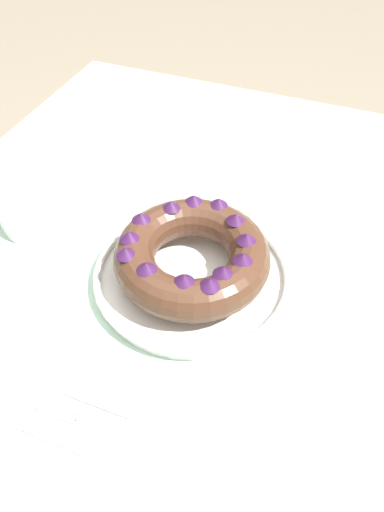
% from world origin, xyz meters
% --- Properties ---
extents(ground_plane, '(8.00, 8.00, 0.00)m').
position_xyz_m(ground_plane, '(0.00, 0.00, 0.00)').
color(ground_plane, gray).
extents(dining_table, '(1.39, 1.16, 0.74)m').
position_xyz_m(dining_table, '(0.00, 0.00, 0.66)').
color(dining_table, silver).
rests_on(dining_table, ground_plane).
extents(serving_dish, '(0.32, 0.32, 0.03)m').
position_xyz_m(serving_dish, '(0.03, 0.02, 0.75)').
color(serving_dish, white).
rests_on(serving_dish, dining_table).
extents(bundt_cake, '(0.25, 0.25, 0.08)m').
position_xyz_m(bundt_cake, '(0.03, 0.02, 0.80)').
color(bundt_cake, '#4C2D1E').
rests_on(bundt_cake, serving_dish).
extents(fork, '(0.02, 0.20, 0.01)m').
position_xyz_m(fork, '(-0.25, 0.05, 0.74)').
color(fork, white).
rests_on(fork, dining_table).
extents(serving_knife, '(0.02, 0.21, 0.01)m').
position_xyz_m(serving_knife, '(-0.29, 0.01, 0.74)').
color(serving_knife, white).
rests_on(serving_knife, dining_table).
extents(cake_knife, '(0.02, 0.18, 0.01)m').
position_xyz_m(cake_knife, '(-0.22, 0.00, 0.74)').
color(cake_knife, white).
rests_on(cake_knife, dining_table).
extents(side_bowl, '(0.17, 0.17, 0.04)m').
position_xyz_m(side_bowl, '(0.08, 0.33, 0.76)').
color(side_bowl, white).
rests_on(side_bowl, dining_table).
extents(napkin, '(0.14, 0.11, 0.00)m').
position_xyz_m(napkin, '(0.28, -0.00, 0.74)').
color(napkin, white).
rests_on(napkin, dining_table).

